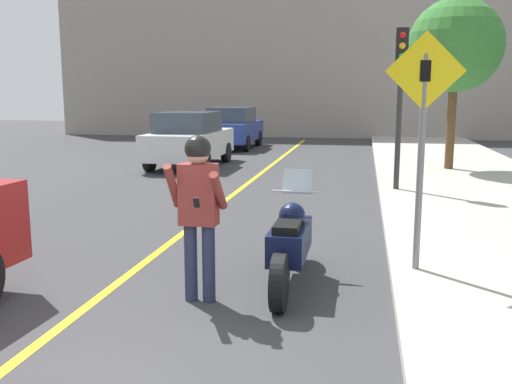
# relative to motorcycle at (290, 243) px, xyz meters

# --- Properties ---
(road_center_line) EXTENTS (0.12, 36.00, 0.01)m
(road_center_line) POSITION_rel_motorcycle_xyz_m (-2.02, 3.22, -0.50)
(road_center_line) COLOR yellow
(road_center_line) RESTS_ON ground
(building_backdrop) EXTENTS (28.00, 1.20, 8.17)m
(building_backdrop) POSITION_rel_motorcycle_xyz_m (-1.42, 23.22, 3.58)
(building_backdrop) COLOR gray
(building_backdrop) RESTS_ON ground
(motorcycle) EXTENTS (0.62, 2.33, 1.29)m
(motorcycle) POSITION_rel_motorcycle_xyz_m (0.00, 0.00, 0.00)
(motorcycle) COLOR black
(motorcycle) RESTS_ON ground
(person_biker) EXTENTS (0.59, 0.49, 1.81)m
(person_biker) POSITION_rel_motorcycle_xyz_m (-0.89, -0.74, 0.62)
(person_biker) COLOR #282D4C
(person_biker) RESTS_ON ground
(crossing_sign) EXTENTS (0.91, 0.08, 2.81)m
(crossing_sign) POSITION_rel_motorcycle_xyz_m (1.48, 0.48, 1.32)
(crossing_sign) COLOR slate
(crossing_sign) RESTS_ON sidewalk_curb
(traffic_light) EXTENTS (0.26, 0.30, 3.48)m
(traffic_light) POSITION_rel_motorcycle_xyz_m (1.55, 6.47, 2.06)
(traffic_light) COLOR #2D2D30
(traffic_light) RESTS_ON sidewalk_curb
(street_tree) EXTENTS (2.56, 2.56, 4.69)m
(street_tree) POSITION_rel_motorcycle_xyz_m (3.20, 10.36, 3.01)
(street_tree) COLOR brown
(street_tree) RESTS_ON sidewalk_curb
(parked_car_white) EXTENTS (1.88, 4.20, 1.68)m
(parked_car_white) POSITION_rel_motorcycle_xyz_m (-4.46, 10.42, 0.35)
(parked_car_white) COLOR black
(parked_car_white) RESTS_ON ground
(parked_car_blue) EXTENTS (1.88, 4.20, 1.68)m
(parked_car_blue) POSITION_rel_motorcycle_xyz_m (-4.50, 16.48, 0.35)
(parked_car_blue) COLOR black
(parked_car_blue) RESTS_ON ground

